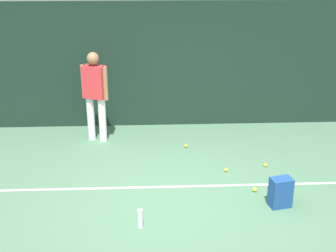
{
  "coord_description": "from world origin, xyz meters",
  "views": [
    {
      "loc": [
        -0.28,
        -5.79,
        3.5
      ],
      "look_at": [
        0.0,
        0.4,
        1.0
      ],
      "focal_mm": 48.56,
      "sensor_mm": 36.0,
      "label": 1
    }
  ],
  "objects": [
    {
      "name": "water_bottle",
      "position": [
        -0.42,
        -0.7,
        0.14
      ],
      "size": [
        0.07,
        0.07,
        0.27
      ],
      "primitive_type": "cylinder",
      "color": "white",
      "rests_on": "ground"
    },
    {
      "name": "tennis_ball_far_left",
      "position": [
        1.67,
        0.97,
        0.03
      ],
      "size": [
        0.07,
        0.07,
        0.07
      ],
      "primitive_type": "sphere",
      "color": "#CCE033",
      "rests_on": "ground"
    },
    {
      "name": "back_fence",
      "position": [
        0.0,
        3.0,
        1.25
      ],
      "size": [
        10.0,
        0.1,
        2.5
      ],
      "primitive_type": "cube",
      "color": "#192D23",
      "rests_on": "ground"
    },
    {
      "name": "backpack",
      "position": [
        1.57,
        -0.24,
        0.21
      ],
      "size": [
        0.33,
        0.33,
        0.44
      ],
      "rotation": [
        0.0,
        0.0,
        3.35
      ],
      "color": "#1E478C",
      "rests_on": "ground"
    },
    {
      "name": "ground_plane",
      "position": [
        0.0,
        0.0,
        0.0
      ],
      "size": [
        12.0,
        12.0,
        0.0
      ],
      "primitive_type": "plane",
      "color": "#4C7556"
    },
    {
      "name": "tennis_ball_by_fence",
      "position": [
        0.4,
        1.8,
        0.03
      ],
      "size": [
        0.07,
        0.07,
        0.07
      ],
      "primitive_type": "sphere",
      "color": "#CCE033",
      "rests_on": "ground"
    },
    {
      "name": "tennis_player",
      "position": [
        -1.26,
        2.23,
        0.97
      ],
      "size": [
        0.5,
        0.35,
        1.7
      ],
      "rotation": [
        0.0,
        0.0,
        2.77
      ],
      "color": "white",
      "rests_on": "ground"
    },
    {
      "name": "tennis_ball_near_player",
      "position": [
        0.98,
        0.82,
        0.03
      ],
      "size": [
        0.07,
        0.07,
        0.07
      ],
      "primitive_type": "sphere",
      "color": "#CCE033",
      "rests_on": "ground"
    },
    {
      "name": "tennis_ball_mid_court",
      "position": [
        1.31,
        0.16,
        0.03
      ],
      "size": [
        0.07,
        0.07,
        0.07
      ],
      "primitive_type": "sphere",
      "color": "#CCE033",
      "rests_on": "ground"
    },
    {
      "name": "court_line",
      "position": [
        0.0,
        0.36,
        0.0
      ],
      "size": [
        9.0,
        0.05,
        0.0
      ],
      "primitive_type": "cube",
      "color": "white",
      "rests_on": "ground"
    }
  ]
}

